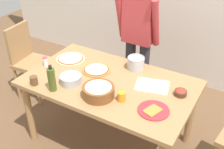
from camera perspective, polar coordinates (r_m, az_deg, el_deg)
name	(u,v)px	position (r m, az deg, el deg)	size (l,w,h in m)	color
ground	(110,140)	(3.14, -0.48, -13.06)	(8.00, 8.00, 0.00)	brown
dining_table	(109,89)	(2.70, -0.54, -3.02)	(1.60, 0.96, 0.76)	#A37A4C
person_cook	(138,34)	(3.18, 5.39, 8.18)	(0.49, 0.25, 1.62)	#2D2D38
chair_wooden_left	(28,58)	(3.66, -16.65, 3.31)	(0.44, 0.44, 0.95)	#A37A4C
pizza_raw_on_board	(71,59)	(3.04, -8.41, 3.17)	(0.31, 0.31, 0.02)	beige
pizza_cooked_on_tray	(96,70)	(2.82, -3.20, 0.94)	(0.28, 0.28, 0.02)	#C67A33
plate_with_slice	(153,110)	(2.32, 8.41, -7.21)	(0.26, 0.26, 0.02)	red
popcorn_bowl	(98,90)	(2.43, -2.78, -3.24)	(0.28, 0.28, 0.11)	brown
mixing_bowl_steel	(71,79)	(2.64, -8.38, -0.99)	(0.20, 0.20, 0.08)	#B7B7BC
small_sauce_bowl	(181,92)	(2.53, 13.74, -3.55)	(0.11, 0.11, 0.06)	#4C2D1E
olive_oil_bottle	(52,79)	(2.53, -12.14, -0.97)	(0.07, 0.07, 0.26)	#47561E
steel_pot	(136,63)	(2.83, 4.86, 2.37)	(0.17, 0.17, 0.13)	#B7B7BC
cup_orange	(122,97)	(2.39, 1.97, -4.49)	(0.07, 0.07, 0.09)	orange
cup_small_brown	(34,81)	(2.68, -15.58, -1.20)	(0.07, 0.07, 0.09)	brown
salt_shaker	(45,61)	(2.95, -13.38, 2.64)	(0.04, 0.04, 0.11)	white
cutting_board_white	(152,86)	(2.61, 8.13, -2.29)	(0.30, 0.22, 0.01)	white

